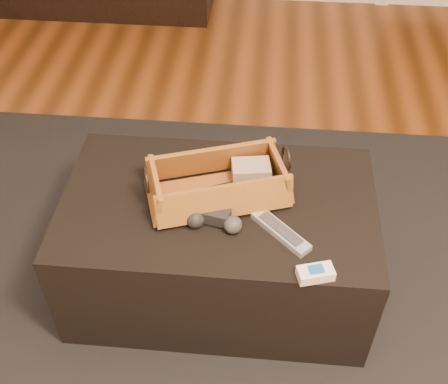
# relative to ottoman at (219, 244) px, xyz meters

# --- Properties ---
(floor) EXTENTS (5.00, 5.50, 0.01)m
(floor) POSITION_rel_ottoman_xyz_m (-0.00, -0.35, -0.23)
(floor) COLOR brown
(floor) RESTS_ON ground
(area_rug) EXTENTS (2.60, 2.00, 0.01)m
(area_rug) POSITION_rel_ottoman_xyz_m (0.00, -0.05, -0.22)
(area_rug) COLOR black
(area_rug) RESTS_ON floor
(ottoman) EXTENTS (1.00, 0.60, 0.42)m
(ottoman) POSITION_rel_ottoman_xyz_m (0.00, 0.00, 0.00)
(ottoman) COLOR black
(ottoman) RESTS_ON area_rug
(tv_remote) EXTENTS (0.23, 0.14, 0.02)m
(tv_remote) POSITION_rel_ottoman_xyz_m (-0.02, -0.00, 0.24)
(tv_remote) COLOR black
(tv_remote) RESTS_ON wicker_basket
(cloth_bundle) EXTENTS (0.13, 0.10, 0.07)m
(cloth_bundle) POSITION_rel_ottoman_xyz_m (0.10, 0.09, 0.26)
(cloth_bundle) COLOR tan
(cloth_bundle) RESTS_ON wicker_basket
(wicker_basket) EXTENTS (0.49, 0.35, 0.15)m
(wicker_basket) POSITION_rel_ottoman_xyz_m (-0.00, 0.02, 0.26)
(wicker_basket) COLOR #A85C26
(wicker_basket) RESTS_ON ottoman
(game_controller) EXTENTS (0.17, 0.11, 0.06)m
(game_controller) POSITION_rel_ottoman_xyz_m (0.00, -0.10, 0.24)
(game_controller) COLOR black
(game_controller) RESTS_ON ottoman
(silver_remote) EXTENTS (0.18, 0.18, 0.02)m
(silver_remote) POSITION_rel_ottoman_xyz_m (0.20, -0.12, 0.22)
(silver_remote) COLOR #9B9EA2
(silver_remote) RESTS_ON ottoman
(cream_gadget) EXTENTS (0.11, 0.08, 0.04)m
(cream_gadget) POSITION_rel_ottoman_xyz_m (0.30, -0.27, 0.23)
(cream_gadget) COLOR white
(cream_gadget) RESTS_ON ottoman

